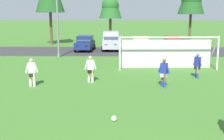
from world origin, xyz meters
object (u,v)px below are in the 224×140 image
object	(u,v)px
player_striker_near	(32,72)
player_winger_left	(164,73)
parked_car_slot_center_left	(141,44)
parked_car_slot_center	(172,44)
player_midfield_center	(197,66)
parked_car_slot_far_left	(85,43)
soccer_goal	(167,52)
parked_car_slot_left	(111,41)
soccer_ball	(114,119)
player_defender_far	(91,69)
street_lamp	(59,17)

from	to	relation	value
player_striker_near	player_winger_left	bearing A→B (deg)	0.70
parked_car_slot_center_left	parked_car_slot_center	distance (m)	3.72
player_winger_left	parked_car_slot_center	distance (m)	16.44
player_midfield_center	parked_car_slot_far_left	distance (m)	16.82
soccer_goal	player_winger_left	bearing A→B (deg)	-100.68
parked_car_slot_center_left	parked_car_slot_left	bearing A→B (deg)	147.45
player_striker_near	parked_car_slot_center_left	distance (m)	17.00
soccer_ball	parked_car_slot_center_left	bearing A→B (deg)	83.10
player_defender_far	player_winger_left	xyz separation A→B (m)	(4.30, -1.02, 0.00)
player_midfield_center	parked_car_slot_center_left	distance (m)	13.08
parked_car_slot_center_left	street_lamp	bearing A→B (deg)	-154.42
player_winger_left	street_lamp	xyz separation A→B (m)	(-8.32, 11.37, 3.03)
soccer_ball	parked_car_slot_far_left	xyz separation A→B (m)	(-3.82, 22.03, 0.77)
soccer_ball	street_lamp	size ratio (longest dim) A/B	0.03
soccer_ball	player_winger_left	size ratio (longest dim) A/B	0.13
player_defender_far	street_lamp	xyz separation A→B (m)	(-4.02, 10.35, 3.03)
player_midfield_center	parked_car_slot_center	world-z (taller)	parked_car_slot_center
player_winger_left	street_lamp	size ratio (longest dim) A/B	0.22
parked_car_slot_center_left	soccer_goal	bearing A→B (deg)	-81.90
parked_car_slot_center	player_striker_near	bearing A→B (deg)	-124.12
soccer_ball	player_striker_near	distance (m)	7.24
soccer_ball	player_defender_far	size ratio (longest dim) A/B	0.13
soccer_goal	parked_car_slot_far_left	xyz separation A→B (m)	(-7.65, 10.74, -0.42)
soccer_ball	parked_car_slot_left	size ratio (longest dim) A/B	0.05
soccer_goal	parked_car_slot_far_left	world-z (taller)	soccer_goal
parked_car_slot_far_left	soccer_ball	bearing A→B (deg)	-80.17
player_midfield_center	soccer_ball	bearing A→B (deg)	-123.82
parked_car_slot_left	soccer_ball	bearing A→B (deg)	-87.89
player_defender_far	parked_car_slot_far_left	size ratio (longest dim) A/B	0.38
player_winger_left	parked_car_slot_center	size ratio (longest dim) A/B	0.39
parked_car_slot_center_left	soccer_ball	bearing A→B (deg)	-96.90
player_striker_near	parked_car_slot_far_left	xyz separation A→B (m)	(1.03, 16.70, 0.05)
soccer_goal	parked_car_slot_far_left	distance (m)	13.19
player_striker_near	parked_car_slot_left	bearing A→B (deg)	77.10
parked_car_slot_far_left	parked_car_slot_center_left	world-z (taller)	same
player_midfield_center	player_defender_far	world-z (taller)	same
soccer_ball	soccer_goal	world-z (taller)	soccer_goal
player_winger_left	soccer_goal	bearing A→B (deg)	79.32
parked_car_slot_center_left	street_lamp	size ratio (longest dim) A/B	0.58
player_defender_far	street_lamp	distance (m)	11.51
player_winger_left	parked_car_slot_center	world-z (taller)	parked_car_slot_center
player_defender_far	parked_car_slot_far_left	xyz separation A→B (m)	(-2.25, 15.59, 0.05)
player_winger_left	street_lamp	world-z (taller)	street_lamp
player_midfield_center	parked_car_slot_center_left	size ratio (longest dim) A/B	0.38
player_striker_near	street_lamp	world-z (taller)	street_lamp
parked_car_slot_left	street_lamp	xyz separation A→B (m)	(-4.75, -6.01, 2.74)
player_midfield_center	street_lamp	xyz separation A→B (m)	(-10.88, 8.91, 3.03)
player_winger_left	street_lamp	bearing A→B (deg)	126.21
player_midfield_center	parked_car_slot_center	distance (m)	13.65
player_defender_far	parked_car_slot_center_left	xyz separation A→B (m)	(4.07, 14.22, 0.05)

